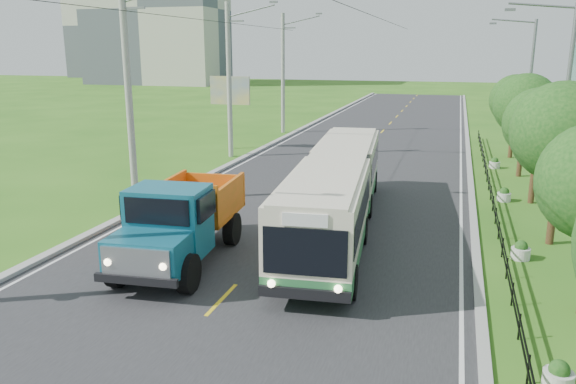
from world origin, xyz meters
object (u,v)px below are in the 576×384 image
at_px(tree_fifth, 526,108).
at_px(planter_far, 495,164).
at_px(pole_near, 129,93).
at_px(dump_truck, 181,216).
at_px(pole_mid, 230,80).
at_px(planter_mid, 504,195).
at_px(bus, 337,186).
at_px(tree_back, 516,103).
at_px(planter_near, 521,251).
at_px(streetlight_far, 528,82).
at_px(tree_third, 563,137).
at_px(streetlight_mid, 562,99).
at_px(pole_far, 283,73).
at_px(planter_front, 558,377).
at_px(billboard_left, 230,95).
at_px(tree_fourth, 540,127).

xyz_separation_m(tree_fifth, planter_far, (-1.26, 1.86, -3.57)).
height_order(pole_near, dump_truck, pole_near).
xyz_separation_m(pole_near, pole_mid, (0.00, 12.00, 0.00)).
relative_size(pole_mid, planter_mid, 14.93).
xyz_separation_m(planter_mid, bus, (-6.76, -6.64, 1.52)).
height_order(tree_back, planter_near, tree_back).
height_order(streetlight_far, bus, streetlight_far).
bearing_deg(bus, streetlight_far, 61.52).
bearing_deg(planter_far, dump_truck, -119.54).
relative_size(tree_third, tree_fifth, 1.03).
height_order(planter_far, bus, bus).
bearing_deg(bus, planter_mid, 39.10).
bearing_deg(streetlight_mid, tree_fifth, 97.29).
bearing_deg(pole_near, pole_far, 90.00).
xyz_separation_m(pole_mid, streetlight_mid, (18.90, -7.00, -0.19)).
relative_size(streetlight_mid, bus, 0.58).
bearing_deg(planter_front, bus, 125.82).
bearing_deg(planter_far, billboard_left, 173.69).
distance_m(pole_mid, planter_near, 23.08).
distance_m(pole_far, streetlight_far, 19.56).
distance_m(pole_near, streetlight_mid, 19.56).
bearing_deg(planter_mid, pole_near, -163.48).
xyz_separation_m(pole_mid, billboard_left, (-1.24, 3.00, -1.23)).
relative_size(pole_far, planter_front, 14.93).
height_order(pole_mid, streetlight_mid, pole_mid).
height_order(tree_third, tree_fifth, tree_third).
xyz_separation_m(pole_near, dump_truck, (5.78, -6.55, -3.49)).
relative_size(planter_far, billboard_left, 0.13).
relative_size(pole_far, planter_far, 14.93).
distance_m(pole_mid, planter_front, 28.92).
distance_m(pole_near, streetlight_far, 26.80).
bearing_deg(streetlight_far, tree_back, -112.92).
distance_m(streetlight_far, dump_truck, 28.92).
distance_m(pole_near, tree_fourth, 18.89).
height_order(pole_near, pole_mid, same).
bearing_deg(planter_far, tree_fifth, -55.95).
distance_m(pole_far, planter_near, 32.19).
height_order(streetlight_far, planter_mid, streetlight_far).
relative_size(pole_mid, tree_fourth, 1.85).
bearing_deg(pole_near, planter_near, -10.09).
distance_m(pole_mid, planter_far, 17.56).
xyz_separation_m(pole_mid, pole_far, (0.00, 12.00, 0.00)).
distance_m(pole_near, tree_third, 18.17).
height_order(billboard_left, bus, billboard_left).
distance_m(pole_far, dump_truck, 31.29).
bearing_deg(billboard_left, pole_far, 82.17).
height_order(tree_fifth, planter_near, tree_fifth).
bearing_deg(planter_front, streetlight_mid, 82.73).
bearing_deg(planter_mid, tree_back, 84.09).
height_order(pole_mid, tree_fourth, pole_mid).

